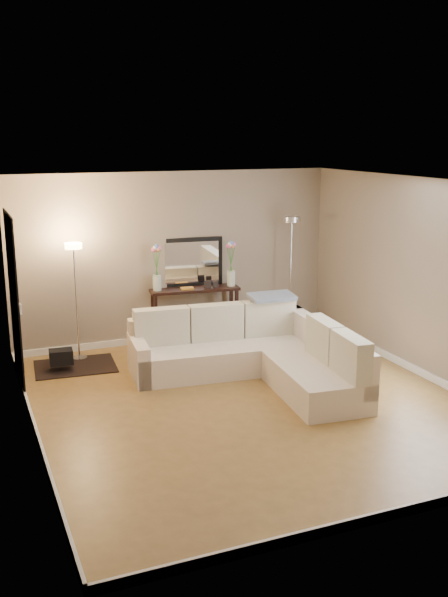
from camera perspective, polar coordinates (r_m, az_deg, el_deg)
name	(u,v)px	position (r m, az deg, el deg)	size (l,w,h in m)	color
floor	(249,402)	(8.09, 2.18, -8.89)	(5.00, 5.50, 0.01)	olive
ceiling	(251,183)	(7.48, 2.36, 9.89)	(5.00, 5.50, 0.01)	white
wall_back	(175,257)	(10.20, -4.19, 3.54)	(5.00, 0.02, 2.60)	gray
wall_front	(397,375)	(5.40, 14.58, -6.34)	(5.00, 0.02, 2.60)	gray
wall_left	(26,319)	(7.05, -16.66, -1.72)	(0.02, 5.50, 2.60)	gray
wall_right	(427,280)	(8.99, 16.99, 1.56)	(0.02, 5.50, 2.60)	gray
baseboard_back	(177,336)	(10.47, -4.03, -3.23)	(5.00, 0.03, 0.10)	white
baseboard_front	(385,515)	(5.96, 13.67, -17.63)	(5.00, 0.03, 0.10)	white
baseboard_left	(36,432)	(7.47, -15.79, -10.98)	(0.03, 5.50, 0.10)	white
baseboard_right	(418,371)	(9.31, 16.32, -5.98)	(0.03, 5.50, 0.10)	white
doorway	(14,301)	(8.74, -17.55, -0.17)	(0.02, 1.20, 2.20)	black
switch_plate	(21,309)	(7.89, -17.05, -0.85)	(0.02, 0.08, 0.12)	white
sectional_sofa	(256,354)	(8.76, 2.74, -4.77)	(2.56, 2.62, 0.88)	beige
throw_blanket	(272,296)	(9.29, 4.14, 0.18)	(0.63, 0.36, 0.05)	slate
console_table	(189,312)	(10.24, -3.00, -1.13)	(1.40, 0.52, 0.84)	black
leaning_mirror	(192,262)	(10.26, -2.78, 3.14)	(0.97, 0.15, 0.76)	black
table_decor	(195,287)	(10.13, -2.50, 0.95)	(0.58, 0.16, 0.14)	orange
flower_vase_left	(157,272)	(9.99, -5.78, 2.31)	(0.16, 0.14, 0.72)	silver
flower_vase_right	(231,267)	(10.26, 0.61, 2.68)	(0.16, 0.14, 0.72)	silver
floor_lamp_lit	(75,278)	(9.47, -12.65, 1.70)	(0.26, 0.26, 1.67)	silver
floor_lamp_unlit	(291,252)	(10.54, 5.77, 4.02)	(0.27, 0.27, 1.89)	silver
charcoal_rug	(75,366)	(9.47, -12.64, -5.69)	(1.09, 0.82, 0.01)	black
black_bag	(61,357)	(9.31, -13.80, -4.88)	(0.31, 0.22, 0.20)	black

